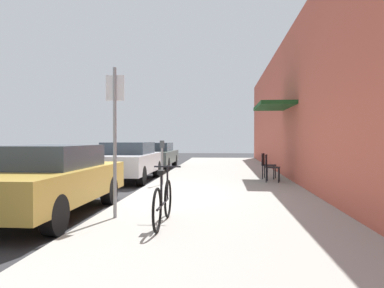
% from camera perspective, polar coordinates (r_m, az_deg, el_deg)
% --- Properties ---
extents(ground_plane, '(60.00, 60.00, 0.00)m').
position_cam_1_polar(ground_plane, '(9.45, -9.23, -8.28)').
color(ground_plane, '#2D2D30').
extents(sidewalk_slab, '(4.50, 32.00, 0.12)m').
position_cam_1_polar(sidewalk_slab, '(11.15, 4.72, -6.58)').
color(sidewalk_slab, '#9E9B93').
rests_on(sidewalk_slab, ground_plane).
extents(building_facade, '(1.40, 32.00, 5.20)m').
position_cam_1_polar(building_facade, '(11.37, 16.97, 6.37)').
color(building_facade, '#BC5442').
rests_on(building_facade, ground_plane).
extents(parked_car_0, '(1.80, 4.40, 1.36)m').
position_cam_1_polar(parked_car_0, '(7.67, -21.36, -5.04)').
color(parked_car_0, '#A58433').
rests_on(parked_car_0, ground_plane).
extents(parked_car_1, '(1.80, 4.40, 1.37)m').
position_cam_1_polar(parked_car_1, '(13.33, -9.83, -2.52)').
color(parked_car_1, '#B7B7BC').
rests_on(parked_car_1, ground_plane).
extents(parked_car_2, '(1.80, 4.40, 1.30)m').
position_cam_1_polar(parked_car_2, '(18.47, -5.69, -1.70)').
color(parked_car_2, '#47514C').
rests_on(parked_car_2, ground_plane).
extents(parking_meter, '(0.12, 0.10, 1.32)m').
position_cam_1_polar(parking_meter, '(11.07, -4.64, -2.33)').
color(parking_meter, slate).
rests_on(parking_meter, sidewalk_slab).
extents(street_sign, '(0.32, 0.06, 2.60)m').
position_cam_1_polar(street_sign, '(6.54, -11.79, 2.12)').
color(street_sign, gray).
rests_on(street_sign, sidewalk_slab).
extents(bicycle_0, '(0.46, 1.71, 0.90)m').
position_cam_1_polar(bicycle_0, '(5.98, -4.49, -8.91)').
color(bicycle_0, black).
rests_on(bicycle_0, sidewalk_slab).
extents(cafe_chair_0, '(0.52, 0.52, 0.87)m').
position_cam_1_polar(cafe_chair_0, '(12.04, 11.96, -3.34)').
color(cafe_chair_0, black).
rests_on(cafe_chair_0, sidewalk_slab).
extents(cafe_chair_1, '(0.54, 0.54, 0.87)m').
position_cam_1_polar(cafe_chair_1, '(13.02, 11.42, -3.04)').
color(cafe_chair_1, black).
rests_on(cafe_chair_1, sidewalk_slab).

